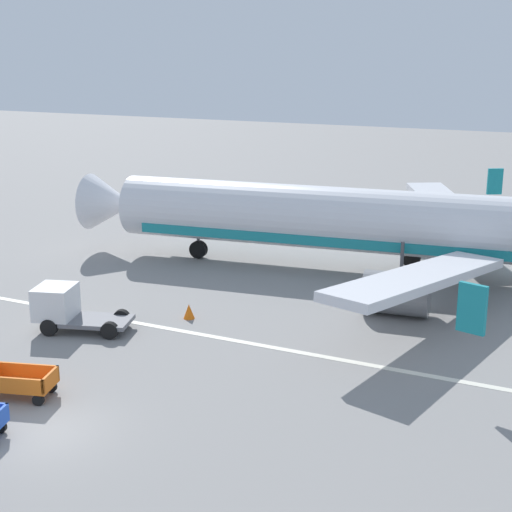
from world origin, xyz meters
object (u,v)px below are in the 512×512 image
(airplane, at_px, (383,223))
(baggage_cart_third_in_row, at_px, (20,382))
(traffic_cone_near_plane, at_px, (37,305))
(service_truck_beside_carts, at_px, (66,307))
(traffic_cone_mid_apron, at_px, (189,311))

(airplane, xyz_separation_m, baggage_cart_third_in_row, (-7.56, -21.56, -2.45))
(traffic_cone_near_plane, bearing_deg, baggage_cart_third_in_row, -51.78)
(service_truck_beside_carts, distance_m, traffic_cone_mid_apron, 5.83)
(baggage_cart_third_in_row, height_order, traffic_cone_mid_apron, baggage_cart_third_in_row)
(service_truck_beside_carts, xyz_separation_m, traffic_cone_near_plane, (-3.17, 1.52, -0.81))
(traffic_cone_near_plane, relative_size, traffic_cone_mid_apron, 0.80)
(service_truck_beside_carts, height_order, traffic_cone_near_plane, service_truck_beside_carts)
(airplane, relative_size, traffic_cone_near_plane, 64.30)
(airplane, bearing_deg, traffic_cone_near_plane, -135.39)
(baggage_cart_third_in_row, relative_size, traffic_cone_near_plane, 6.17)
(traffic_cone_mid_apron, bearing_deg, baggage_cart_third_in_row, -97.20)
(baggage_cart_third_in_row, bearing_deg, traffic_cone_near_plane, 128.22)
(traffic_cone_near_plane, bearing_deg, traffic_cone_mid_apron, 16.76)
(airplane, height_order, service_truck_beside_carts, airplane)
(baggage_cart_third_in_row, bearing_deg, airplane, 70.69)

